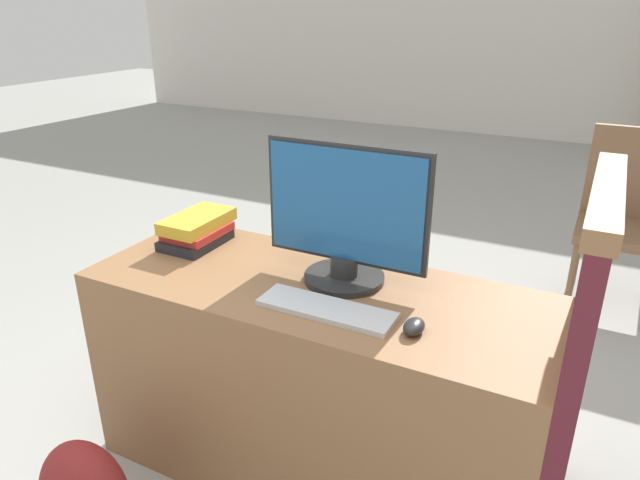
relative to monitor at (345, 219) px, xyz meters
The scene contains 8 objects.
wall_back 5.86m from the monitor, 90.66° to the left, with size 12.00×0.06×2.80m.
desk 0.57m from the monitor, 132.54° to the right, with size 1.45×0.56×0.72m.
carrel_divider 0.77m from the monitor, ahead, with size 0.07×0.66×1.14m.
monitor is the anchor object (origin of this frame).
keyboard 0.28m from the monitor, 79.58° to the right, with size 0.40×0.12×0.02m.
mouse 0.40m from the monitor, 33.83° to the right, with size 0.05×0.08×0.04m.
book_stack 0.61m from the monitor, behind, with size 0.17×0.27×0.11m.
far_chair 1.99m from the monitor, 65.45° to the left, with size 0.44×0.44×0.94m.
Camera 1 is at (0.73, -1.11, 1.53)m, focal length 32.00 mm.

